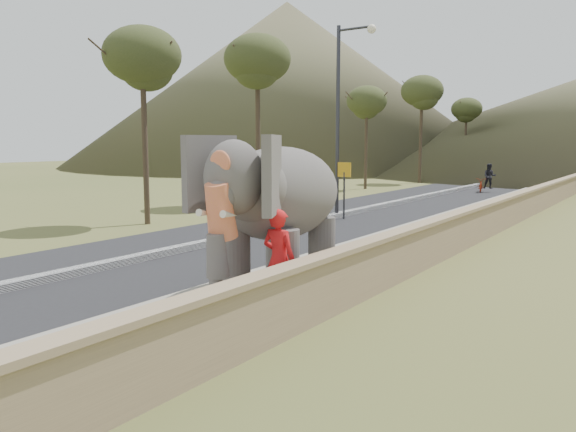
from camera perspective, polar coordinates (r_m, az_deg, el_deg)
The scene contains 11 objects.
ground at distance 12.27m, azimuth -0.84°, elevation -7.84°, with size 160.00×160.00×0.00m, color olive.
road at distance 23.16m, azimuth 3.47°, elevation -0.50°, with size 7.00×120.00×0.03m, color black.
median at distance 23.15m, azimuth 3.47°, elevation -0.27°, with size 0.35×120.00×0.22m, color black.
walkway at distance 21.03m, azimuth 15.20°, elevation -1.41°, with size 3.00×120.00×0.15m, color #9E9687.
parapet at distance 20.49m, azimuth 19.59°, elevation -0.47°, with size 0.30×120.00×1.10m, color tan.
lamppost at distance 23.89m, azimuth 5.75°, elevation 11.40°, with size 1.76×0.36×8.00m.
signboard at distance 23.56m, azimuth 5.73°, elevation 3.59°, with size 0.60×0.08×2.40m.
hill_left at distance 79.06m, azimuth -0.10°, elevation 13.18°, with size 60.00×60.00×22.00m, color brown.
elephant_and_man at distance 11.93m, azimuth -0.74°, elevation 0.18°, with size 2.87×4.67×3.17m.
motorcyclist at distance 38.32m, azimuth 19.36°, elevation 3.35°, with size 1.49×1.85×1.87m.
trees at distance 38.27m, azimuth 27.06°, elevation 7.80°, with size 47.35×43.20×8.86m.
Camera 1 is at (6.87, -9.62, 3.26)m, focal length 35.00 mm.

